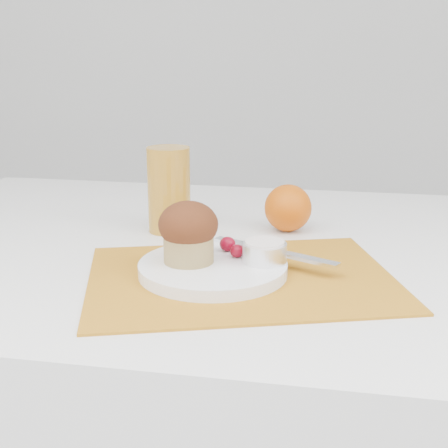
% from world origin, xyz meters
% --- Properties ---
extents(placemat, '(0.47, 0.40, 0.00)m').
position_xyz_m(placemat, '(0.04, -0.09, 0.75)').
color(placemat, '#BD781A').
rests_on(placemat, table).
extents(plate, '(0.23, 0.23, 0.02)m').
position_xyz_m(plate, '(0.00, -0.09, 0.76)').
color(plate, white).
rests_on(plate, placemat).
extents(ramekin, '(0.08, 0.08, 0.03)m').
position_xyz_m(ramekin, '(0.07, -0.08, 0.78)').
color(ramekin, white).
rests_on(ramekin, plate).
extents(cream, '(0.06, 0.06, 0.01)m').
position_xyz_m(cream, '(0.07, -0.08, 0.80)').
color(cream, white).
rests_on(cream, ramekin).
extents(raspberry_near, '(0.02, 0.02, 0.02)m').
position_xyz_m(raspberry_near, '(0.01, -0.04, 0.78)').
color(raspberry_near, '#620212').
rests_on(raspberry_near, plate).
extents(raspberry_far, '(0.02, 0.02, 0.02)m').
position_xyz_m(raspberry_far, '(0.03, -0.06, 0.78)').
color(raspberry_far, '#55020E').
rests_on(raspberry_far, plate).
extents(butter_knife, '(0.18, 0.10, 0.00)m').
position_xyz_m(butter_knife, '(0.08, -0.04, 0.77)').
color(butter_knife, silver).
rests_on(butter_knife, plate).
extents(orange, '(0.08, 0.08, 0.08)m').
position_xyz_m(orange, '(0.08, 0.14, 0.79)').
color(orange, '#D35807').
rests_on(orange, table).
extents(juice_glass, '(0.08, 0.08, 0.14)m').
position_xyz_m(juice_glass, '(-0.11, 0.10, 0.82)').
color(juice_glass, '#BA8122').
rests_on(juice_glass, table).
extents(muffin, '(0.08, 0.08, 0.08)m').
position_xyz_m(muffin, '(-0.03, -0.09, 0.81)').
color(muffin, tan).
rests_on(muffin, plate).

